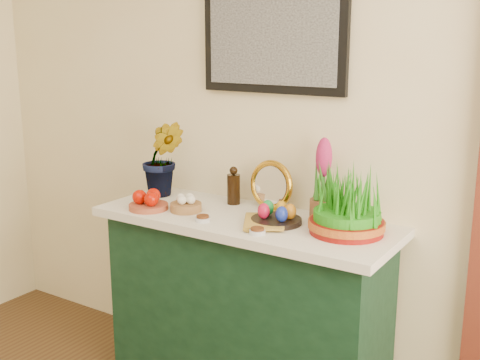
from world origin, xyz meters
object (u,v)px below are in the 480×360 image
at_px(sideboard, 246,310).
at_px(mirror, 271,186).
at_px(wheatgrass_sabzeh, 347,207).
at_px(hyacinth_green, 163,146).
at_px(book, 244,221).

height_order(sideboard, mirror, mirror).
distance_m(mirror, wheatgrass_sabzeh, 0.46).
xyz_separation_m(sideboard, hyacinth_green, (-0.55, 0.09, 0.72)).
bearing_deg(book, mirror, 65.08).
distance_m(hyacinth_green, mirror, 0.61).
bearing_deg(book, sideboard, 89.14).
bearing_deg(hyacinth_green, sideboard, -43.99).
height_order(mirror, book, mirror).
bearing_deg(mirror, wheatgrass_sabzeh, -17.18).
height_order(mirror, wheatgrass_sabzeh, wheatgrass_sabzeh).
relative_size(hyacinth_green, mirror, 2.14).
xyz_separation_m(book, wheatgrass_sabzeh, (0.42, 0.13, 0.10)).
bearing_deg(wheatgrass_sabzeh, hyacinth_green, 176.58).
xyz_separation_m(hyacinth_green, wheatgrass_sabzeh, (1.03, -0.06, -0.14)).
height_order(book, wheatgrass_sabzeh, wheatgrass_sabzeh).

